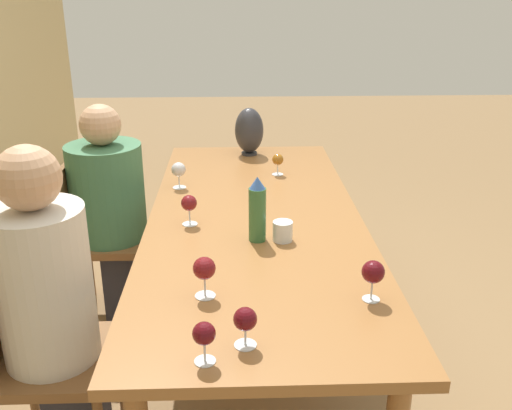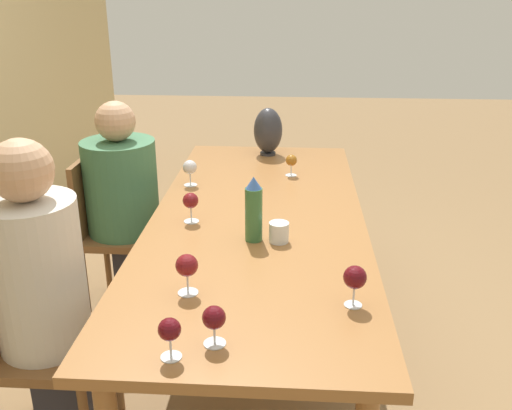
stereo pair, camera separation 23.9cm
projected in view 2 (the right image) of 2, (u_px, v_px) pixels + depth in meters
name	position (u px, v px, depth m)	size (l,w,h in m)	color
ground_plane	(257.00, 354.00, 2.90)	(14.00, 14.00, 0.00)	olive
dining_table	(258.00, 230.00, 2.65)	(2.37, 0.97, 0.76)	#936033
water_bottle	(254.00, 210.00, 2.33)	(0.07, 0.07, 0.28)	#336638
water_tumbler	(279.00, 232.00, 2.35)	(0.08, 0.08, 0.08)	silver
vase	(269.00, 131.00, 3.51)	(0.18, 0.18, 0.29)	#2D2D33
wine_glass_0	(355.00, 278.00, 1.86)	(0.08, 0.08, 0.14)	silver
wine_glass_1	(191.00, 201.00, 2.53)	(0.07, 0.07, 0.14)	silver
wine_glass_2	(187.00, 266.00, 1.94)	(0.08, 0.08, 0.15)	silver
wine_glass_3	(214.00, 319.00, 1.67)	(0.07, 0.07, 0.13)	silver
wine_glass_4	(291.00, 161.00, 3.14)	(0.06, 0.06, 0.12)	silver
wine_glass_5	(190.00, 168.00, 2.99)	(0.07, 0.07, 0.14)	silver
wine_glass_6	(170.00, 331.00, 1.60)	(0.07, 0.07, 0.13)	silver
chair_near	(31.00, 337.00, 2.19)	(0.44, 0.44, 0.89)	brown
chair_far	(113.00, 227.00, 3.18)	(0.44, 0.44, 0.89)	brown
person_near	(44.00, 293.00, 2.11)	(0.34, 0.34, 1.28)	#2D2D38
person_far	(126.00, 204.00, 3.12)	(0.39, 0.39, 1.20)	#2D2D38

